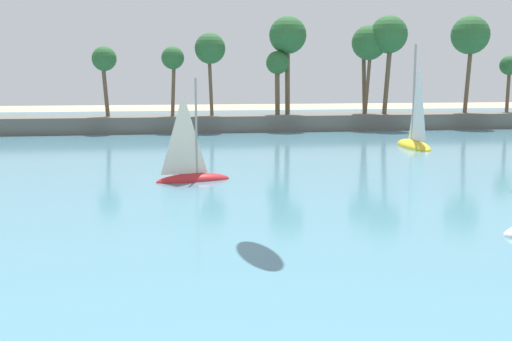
{
  "coord_description": "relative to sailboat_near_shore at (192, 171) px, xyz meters",
  "views": [
    {
      "loc": [
        -3.28,
        -2.51,
        6.19
      ],
      "look_at": [
        -0.4,
        15.58,
        3.39
      ],
      "focal_mm": 43.9,
      "sensor_mm": 36.0,
      "label": 1
    }
  ],
  "objects": [
    {
      "name": "sea",
      "position": [
        1.32,
        24.24,
        -0.61
      ],
      "size": [
        220.0,
        97.36,
        0.06
      ],
      "primitive_type": "cube",
      "color": "teal",
      "rests_on": "ground"
    },
    {
      "name": "sailboat_toward_headland",
      "position": [
        19.78,
        14.19,
        0.26
      ],
      "size": [
        2.23,
        6.52,
        9.33
      ],
      "color": "yellow",
      "rests_on": "sea"
    },
    {
      "name": "sailboat_near_shore",
      "position": [
        0.0,
        0.0,
        0.0
      ],
      "size": [
        4.6,
        2.22,
        6.41
      ],
      "color": "red",
      "rests_on": "sea"
    },
    {
      "name": "palm_headland",
      "position": [
        4.73,
        32.76,
        3.18
      ],
      "size": [
        89.13,
        6.52,
        12.94
      ],
      "color": "#605B54",
      "rests_on": "ground"
    }
  ]
}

